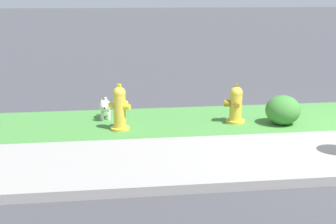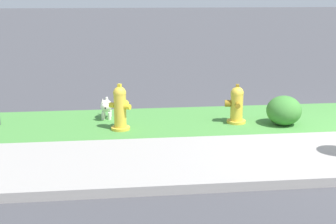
# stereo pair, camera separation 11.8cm
# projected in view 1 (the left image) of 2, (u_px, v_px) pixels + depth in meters

# --- Properties ---
(fire_hydrant_far_end) EXTENTS (0.38, 0.36, 0.78)m
(fire_hydrant_far_end) POSITION_uv_depth(u_px,v_px,m) (120.00, 108.00, 7.76)
(fire_hydrant_far_end) COLOR gold
(fire_hydrant_far_end) RESTS_ON ground
(fire_hydrant_at_driveway) EXTENTS (0.38, 0.41, 0.70)m
(fire_hydrant_at_driveway) POSITION_uv_depth(u_px,v_px,m) (236.00, 104.00, 8.20)
(fire_hydrant_at_driveway) COLOR gold
(fire_hydrant_at_driveway) RESTS_ON ground
(small_white_dog) EXTENTS (0.22, 0.50, 0.42)m
(small_white_dog) POSITION_uv_depth(u_px,v_px,m) (105.00, 107.00, 8.43)
(small_white_dog) COLOR silver
(small_white_dog) RESTS_ON ground
(shrub_bush_near_lamp) EXTENTS (0.60, 0.60, 0.51)m
(shrub_bush_near_lamp) POSITION_uv_depth(u_px,v_px,m) (283.00, 110.00, 8.12)
(shrub_bush_near_lamp) COLOR #3D7F33
(shrub_bush_near_lamp) RESTS_ON ground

